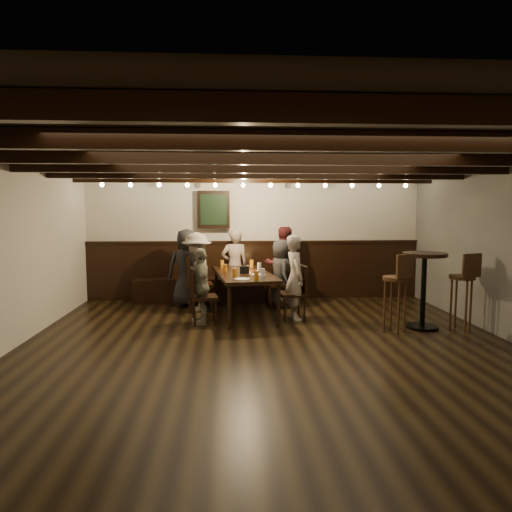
{
  "coord_description": "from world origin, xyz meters",
  "views": [
    {
      "loc": [
        -0.52,
        -5.43,
        1.78
      ],
      "look_at": [
        -0.11,
        1.3,
        1.07
      ],
      "focal_mm": 32.0,
      "sensor_mm": 36.0,
      "label": 1
    }
  ],
  "objects": [
    {
      "name": "chair_left_far",
      "position": [
        -0.92,
        1.52,
        0.27
      ],
      "size": [
        0.45,
        0.45,
        0.87
      ],
      "rotation": [
        0.0,
        0.0,
        -1.44
      ],
      "color": "black",
      "rests_on": "floor"
    },
    {
      "name": "pint_a",
      "position": [
        -0.64,
        2.72,
        0.78
      ],
      "size": [
        0.07,
        0.07,
        0.14
      ],
      "primitive_type": "cylinder",
      "color": "#BF7219",
      "rests_on": "dining_table"
    },
    {
      "name": "pint_g",
      "position": [
        -0.11,
        1.27,
        0.78
      ],
      "size": [
        0.07,
        0.07,
        0.14
      ],
      "primitive_type": "cylinder",
      "color": "#BF7219",
      "rests_on": "dining_table"
    },
    {
      "name": "chair_right_near",
      "position": [
        0.39,
        2.6,
        0.27
      ],
      "size": [
        0.45,
        0.45,
        0.88
      ],
      "rotation": [
        0.0,
        0.0,
        1.71
      ],
      "color": "black",
      "rests_on": "floor"
    },
    {
      "name": "bar_stool_left",
      "position": [
        1.85,
        0.84,
        0.43
      ],
      "size": [
        0.4,
        0.42,
        1.14
      ],
      "rotation": [
        0.0,
        0.0,
        0.44
      ],
      "color": "#331E10",
      "rests_on": "floor"
    },
    {
      "name": "candle",
      "position": [
        -0.19,
        2.37,
        0.73
      ],
      "size": [
        0.05,
        0.05,
        0.05
      ],
      "primitive_type": "cylinder",
      "color": "beige",
      "rests_on": "dining_table"
    },
    {
      "name": "condiment_caddy",
      "position": [
        -0.26,
        2.01,
        0.77
      ],
      "size": [
        0.15,
        0.1,
        0.12
      ],
      "primitive_type": "cube",
      "color": "black",
      "rests_on": "dining_table"
    },
    {
      "name": "room",
      "position": [
        -0.29,
        2.21,
        1.07
      ],
      "size": [
        7.0,
        7.0,
        7.0
      ],
      "color": "black",
      "rests_on": "ground"
    },
    {
      "name": "person_bench_centre",
      "position": [
        -0.41,
        3.1,
        0.69
      ],
      "size": [
        0.55,
        0.4,
        1.39
      ],
      "primitive_type": "imported",
      "rotation": [
        0.0,
        0.0,
        3.28
      ],
      "color": "gray",
      "rests_on": "floor"
    },
    {
      "name": "person_right_far",
      "position": [
        0.54,
        1.71,
        0.68
      ],
      "size": [
        0.39,
        0.53,
        1.36
      ],
      "primitive_type": "imported",
      "rotation": [
        0.0,
        0.0,
        1.71
      ],
      "color": "#A19488",
      "rests_on": "floor"
    },
    {
      "name": "high_top_table",
      "position": [
        2.35,
        1.04,
        0.74
      ],
      "size": [
        0.64,
        0.64,
        1.13
      ],
      "color": "black",
      "rests_on": "floor"
    },
    {
      "name": "person_bench_right",
      "position": [
        0.51,
        3.07,
        0.72
      ],
      "size": [
        0.76,
        0.63,
        1.43
      ],
      "primitive_type": "imported",
      "rotation": [
        0.0,
        0.0,
        3.28
      ],
      "color": "#551D22",
      "rests_on": "floor"
    },
    {
      "name": "bar_stool_right",
      "position": [
        2.85,
        0.89,
        0.43
      ],
      "size": [
        0.38,
        0.4,
        1.14
      ],
      "rotation": [
        0.0,
        0.0,
        0.28
      ],
      "color": "#331E10",
      "rests_on": "floor"
    },
    {
      "name": "person_right_near",
      "position": [
        0.42,
        2.61,
        0.61
      ],
      "size": [
        0.47,
        0.65,
        1.23
      ],
      "primitive_type": "imported",
      "rotation": [
        0.0,
        0.0,
        1.71
      ],
      "color": "#2C2B2E",
      "rests_on": "floor"
    },
    {
      "name": "person_bench_left",
      "position": [
        -1.28,
        2.83,
        0.7
      ],
      "size": [
        0.74,
        0.54,
        1.41
      ],
      "primitive_type": "imported",
      "rotation": [
        0.0,
        0.0,
        3.28
      ],
      "color": "black",
      "rests_on": "floor"
    },
    {
      "name": "pint_f",
      "position": [
        0.01,
        1.54,
        0.78
      ],
      "size": [
        0.07,
        0.07,
        0.14
      ],
      "primitive_type": "cylinder",
      "color": "silver",
      "rests_on": "dining_table"
    },
    {
      "name": "pint_d",
      "position": [
        0.01,
        2.3,
        0.78
      ],
      "size": [
        0.07,
        0.07,
        0.14
      ],
      "primitive_type": "cylinder",
      "color": "silver",
      "rests_on": "dining_table"
    },
    {
      "name": "plate_near",
      "position": [
        -0.32,
        1.35,
        0.72
      ],
      "size": [
        0.24,
        0.24,
        0.01
      ],
      "primitive_type": "cylinder",
      "color": "white",
      "rests_on": "dining_table"
    },
    {
      "name": "pint_e",
      "position": [
        -0.42,
        1.58,
        0.78
      ],
      "size": [
        0.07,
        0.07,
        0.14
      ],
      "primitive_type": "cylinder",
      "color": "#BF7219",
      "rests_on": "dining_table"
    },
    {
      "name": "person_left_near",
      "position": [
        -1.07,
        2.4,
        0.68
      ],
      "size": [
        0.62,
        0.94,
        1.37
      ],
      "primitive_type": "imported",
      "rotation": [
        0.0,
        0.0,
        -1.44
      ],
      "color": "gray",
      "rests_on": "floor"
    },
    {
      "name": "dining_table",
      "position": [
        -0.26,
        2.06,
        0.65
      ],
      "size": [
        1.1,
        1.99,
        0.71
      ],
      "rotation": [
        0.0,
        0.0,
        0.14
      ],
      "color": "black",
      "rests_on": "floor"
    },
    {
      "name": "plate_far",
      "position": [
        -0.05,
        1.79,
        0.72
      ],
      "size": [
        0.24,
        0.24,
        0.01
      ],
      "primitive_type": "cylinder",
      "color": "white",
      "rests_on": "dining_table"
    },
    {
      "name": "chair_left_near",
      "position": [
        -1.04,
        2.41,
        0.3
      ],
      "size": [
        0.5,
        0.5,
        0.97
      ],
      "rotation": [
        0.0,
        0.0,
        -1.44
      ],
      "color": "black",
      "rests_on": "floor"
    },
    {
      "name": "chair_right_far",
      "position": [
        0.51,
        1.71,
        0.27
      ],
      "size": [
        0.45,
        0.45,
        0.87
      ],
      "rotation": [
        0.0,
        0.0,
        1.71
      ],
      "color": "black",
      "rests_on": "floor"
    },
    {
      "name": "pint_c",
      "position": [
        -0.58,
        2.12,
        0.78
      ],
      "size": [
        0.07,
        0.07,
        0.14
      ],
      "primitive_type": "cylinder",
      "color": "#BF7219",
      "rests_on": "dining_table"
    },
    {
      "name": "pint_b",
      "position": [
        -0.1,
        2.74,
        0.78
      ],
      "size": [
        0.07,
        0.07,
        0.14
      ],
      "primitive_type": "cylinder",
      "color": "#BF7219",
      "rests_on": "dining_table"
    },
    {
      "name": "person_left_far",
      "position": [
        -0.95,
        1.51,
        0.59
      ],
      "size": [
        0.38,
        0.72,
        1.18
      ],
      "primitive_type": "imported",
      "rotation": [
        0.0,
        0.0,
        -1.44
      ],
      "color": "gray",
      "rests_on": "floor"
    }
  ]
}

